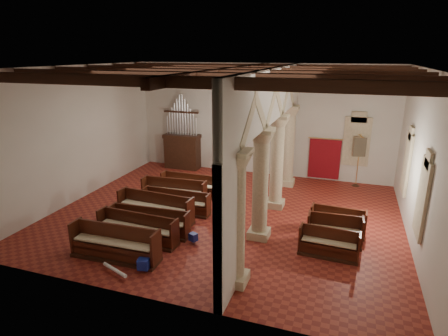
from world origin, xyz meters
TOP-DOWN VIEW (x-y plane):
  - floor at (0.00, 0.00)m, footprint 14.00×14.00m
  - ceiling at (0.00, 0.00)m, footprint 14.00×14.00m
  - wall_back at (0.00, 6.00)m, footprint 14.00×0.02m
  - wall_front at (0.00, -6.00)m, footprint 14.00×0.02m
  - wall_left at (-7.00, 0.00)m, footprint 0.02×12.00m
  - wall_right at (7.00, 0.00)m, footprint 0.02×12.00m
  - ceiling_beams at (0.00, 0.00)m, footprint 13.80×11.80m
  - arcade at (1.80, 0.00)m, footprint 0.90×11.90m
  - window_right_a at (6.98, -1.50)m, footprint 0.03×1.00m
  - window_right_b at (6.98, 2.50)m, footprint 0.03×1.00m
  - window_back at (5.00, 5.98)m, footprint 1.00×0.03m
  - pipe_organ at (-4.50, 5.50)m, footprint 2.10×0.85m
  - lectern at (-1.64, 5.01)m, footprint 0.64×0.68m
  - dossal_curtain at (3.50, 5.92)m, footprint 1.80×0.07m
  - processional_banner at (5.17, 5.49)m, footprint 0.60×0.76m
  - hymnal_box_a at (-1.05, -4.87)m, footprint 0.38×0.33m
  - hymnal_box_b at (-0.31, -2.69)m, footprint 0.34×0.32m
  - hymnal_box_c at (-1.20, 0.26)m, footprint 0.30×0.25m
  - tube_heater_a at (-1.81, -5.29)m, footprint 1.07×0.50m
  - tube_heater_b at (-3.03, -3.17)m, footprint 0.89×0.33m
  - nave_pew_0 at (-2.32, -4.47)m, footprint 3.07×0.84m
  - nave_pew_1 at (-2.28, -3.17)m, footprint 3.13×0.83m
  - nave_pew_2 at (-2.16, -2.51)m, footprint 3.13×0.81m
  - nave_pew_3 at (-2.51, -1.42)m, footprint 3.28×0.97m
  - nave_pew_4 at (-2.07, -0.42)m, footprint 2.97×0.67m
  - nave_pew_5 at (-2.64, 0.55)m, footprint 3.00×0.88m
  - nave_pew_6 at (-2.37, 1.62)m, footprint 2.78×0.73m
  - aisle_pew_0 at (4.31, -2.04)m, footprint 1.99×0.75m
  - aisle_pew_1 at (4.44, -1.10)m, footprint 1.92×0.79m
  - aisle_pew_2 at (4.52, -0.23)m, footprint 2.04×0.79m

SIDE VIEW (x-z plane):
  - floor at x=0.00m, z-range 0.00..0.00m
  - tube_heater_a at x=-1.81m, z-range 0.10..0.22m
  - tube_heater_b at x=-3.03m, z-range 0.11..0.21m
  - hymnal_box_b at x=-0.31m, z-range 0.10..0.38m
  - hymnal_box_c at x=-1.20m, z-range 0.10..0.38m
  - hymnal_box_a at x=-1.05m, z-range 0.10..0.44m
  - nave_pew_4 at x=-2.07m, z-range -0.16..0.80m
  - aisle_pew_0 at x=4.31m, z-range -0.16..0.81m
  - nave_pew_2 at x=-2.16m, z-range -0.17..0.83m
  - aisle_pew_2 at x=4.52m, z-range -0.16..0.83m
  - nave_pew_6 at x=-2.37m, z-range -0.17..0.84m
  - nave_pew_1 at x=-2.28m, z-range -0.18..0.85m
  - nave_pew_5 at x=-2.64m, z-range -0.18..0.90m
  - aisle_pew_1 at x=4.44m, z-range -0.17..0.90m
  - nave_pew_3 at x=-2.51m, z-range -0.19..0.94m
  - nave_pew_0 at x=-2.32m, z-range -0.19..0.96m
  - lectern at x=-1.64m, z-range -0.11..1.20m
  - processional_banner at x=5.17m, z-range -0.51..2.19m
  - dossal_curtain at x=3.50m, z-range 0.08..2.25m
  - pipe_organ at x=-4.50m, z-range -0.83..3.57m
  - window_right_a at x=6.98m, z-range 1.10..3.30m
  - window_right_b at x=6.98m, z-range 1.10..3.30m
  - window_back at x=5.00m, z-range 1.10..3.30m
  - wall_back at x=0.00m, z-range 0.00..6.00m
  - wall_front at x=0.00m, z-range 0.00..6.00m
  - wall_left at x=-7.00m, z-range 0.00..6.00m
  - wall_right at x=7.00m, z-range 0.00..6.00m
  - arcade at x=1.80m, z-range 0.56..6.56m
  - ceiling_beams at x=0.00m, z-range 5.67..5.97m
  - ceiling at x=0.00m, z-range 6.00..6.00m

